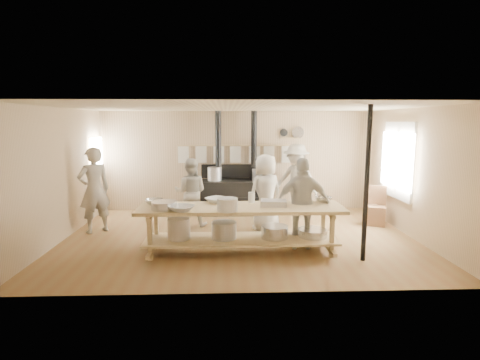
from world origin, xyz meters
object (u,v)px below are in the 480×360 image
object	(u,v)px
prep_table	(240,225)
cook_right	(303,204)
cook_left	(191,192)
cook_by_window	(296,180)
chair	(376,213)
cook_center	(265,193)
cook_far_left	(94,190)
stove	(236,193)
roasting_pan	(273,203)

from	to	relation	value
prep_table	cook_right	world-z (taller)	cook_right
cook_left	cook_by_window	distance (m)	2.71
cook_right	chair	size ratio (longest dim) A/B	1.93
cook_center	cook_far_left	bearing A→B (deg)	-26.10
cook_by_window	stove	bearing A→B (deg)	-152.60
cook_by_window	cook_center	bearing A→B (deg)	-87.62
cook_right	chair	distance (m)	2.60
cook_right	roasting_pan	distance (m)	0.60
cook_by_window	roasting_pan	xyz separation A→B (m)	(-0.92, -2.74, 0.00)
cook_far_left	cook_by_window	world-z (taller)	cook_far_left
stove	cook_by_window	bearing A→B (deg)	-9.39
stove	chair	size ratio (longest dim) A/B	2.97
cook_far_left	cook_left	xyz separation A→B (m)	(1.98, 0.44, -0.14)
cook_right	prep_table	bearing A→B (deg)	14.19
prep_table	cook_by_window	distance (m)	3.17
chair	prep_table	bearing A→B (deg)	-128.52
stove	cook_by_window	distance (m)	1.57
cook_left	cook_right	world-z (taller)	cook_right
cook_right	chair	bearing A→B (deg)	-139.17
cook_left	cook_far_left	bearing A→B (deg)	18.47
stove	cook_far_left	distance (m)	3.45
cook_left	prep_table	bearing A→B (deg)	125.30
stove	roasting_pan	distance (m)	3.07
prep_table	cook_right	xyz separation A→B (m)	(1.15, 0.22, 0.32)
stove	prep_table	world-z (taller)	stove
cook_by_window	roasting_pan	world-z (taller)	cook_by_window
cook_by_window	chair	world-z (taller)	cook_by_window
cook_far_left	cook_center	distance (m)	3.62
cook_far_left	cook_by_window	distance (m)	4.72
cook_far_left	cook_left	world-z (taller)	cook_far_left
cook_left	cook_center	distance (m)	1.69
cook_left	cook_right	bearing A→B (deg)	149.22
chair	stove	bearing A→B (deg)	-179.27
stove	roasting_pan	world-z (taller)	stove
cook_far_left	chair	bearing A→B (deg)	145.12
cook_far_left	cook_left	bearing A→B (deg)	154.49
chair	roasting_pan	world-z (taller)	roasting_pan
prep_table	cook_right	bearing A→B (deg)	10.83
cook_right	cook_by_window	bearing A→B (deg)	-94.48
prep_table	cook_far_left	xyz separation A→B (m)	(-3.02, 1.41, 0.39)
chair	cook_by_window	bearing A→B (deg)	171.19
cook_left	cook_by_window	bearing A→B (deg)	-154.42
cook_right	stove	bearing A→B (deg)	-64.31
cook_right	cook_center	bearing A→B (deg)	-62.20
cook_right	roasting_pan	xyz separation A→B (m)	(-0.56, -0.19, 0.06)
cook_left	cook_center	size ratio (longest dim) A/B	0.93
stove	roasting_pan	xyz separation A→B (m)	(0.58, -2.99, 0.38)
prep_table	cook_right	size ratio (longest dim) A/B	2.13
cook_far_left	chair	world-z (taller)	cook_far_left
chair	cook_far_left	bearing A→B (deg)	-154.38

